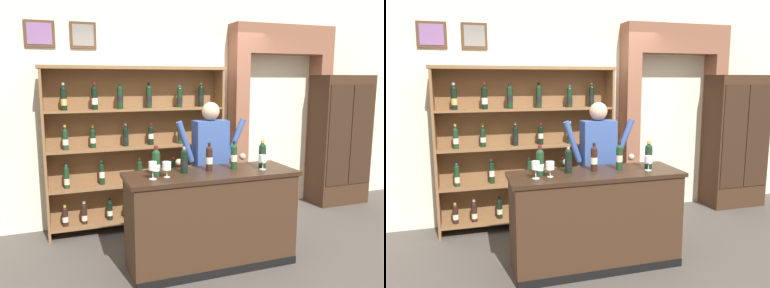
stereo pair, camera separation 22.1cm
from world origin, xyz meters
The scene contains 15 objects.
ground_plane centered at (0.00, 0.00, -0.01)m, with size 14.00×14.00×0.02m, color #47423D.
back_wall centered at (0.00, 1.61, 1.76)m, with size 12.00×0.19×3.52m.
wine_shelf centered at (-0.51, 1.28, 1.08)m, with size 2.26×0.32×2.05m.
archway_doorway centered at (1.63, 1.48, 1.51)m, with size 1.56×0.45×2.64m.
side_cabinet centered at (2.63, 1.27, 0.98)m, with size 0.85×0.47×1.95m.
tasting_counter centered at (-0.03, 0.00, 0.49)m, with size 1.73×0.60×0.98m.
shopkeeper centered at (0.21, 0.60, 1.01)m, with size 0.88×0.22×1.64m.
tasting_bottle_chianti centered at (-0.58, 0.05, 1.11)m, with size 0.08×0.08×0.29m.
tasting_bottle_brunello centered at (-0.30, 0.05, 1.10)m, with size 0.07×0.07×0.26m.
tasting_bottle_vin_santo centered at (-0.03, 0.06, 1.11)m, with size 0.07×0.07×0.29m.
tasting_bottle_riserva centered at (0.24, 0.04, 1.11)m, with size 0.07×0.07×0.29m.
tasting_bottle_rosso centered at (0.56, 0.02, 1.11)m, with size 0.08×0.08×0.29m.
wine_glass_center centered at (0.51, -0.08, 1.09)m, with size 0.08×0.08×0.15m.
wine_glass_left centered at (-0.64, -0.08, 1.10)m, with size 0.08×0.08×0.17m.
wine_glass_spare centered at (-0.50, -0.05, 1.08)m, with size 0.08×0.08×0.15m.
Camera 1 is at (-1.47, -3.45, 1.88)m, focal length 36.05 mm.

